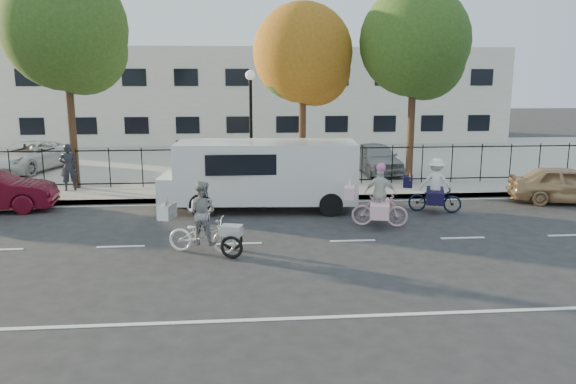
{
  "coord_description": "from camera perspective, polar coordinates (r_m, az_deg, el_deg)",
  "views": [
    {
      "loc": [
        0.06,
        -14.03,
        4.26
      ],
      "look_at": [
        1.39,
        1.2,
        1.1
      ],
      "focal_mm": 35.0,
      "sensor_mm": 36.0,
      "label": 1
    }
  ],
  "objects": [
    {
      "name": "lamppost",
      "position": [
        20.87,
        -3.81,
        8.5
      ],
      "size": [
        0.36,
        0.36,
        4.33
      ],
      "color": "black",
      "rests_on": "sidewalk"
    },
    {
      "name": "ground",
      "position": [
        14.66,
        -5.03,
        -5.26
      ],
      "size": [
        120.0,
        120.0,
        0.0
      ],
      "primitive_type": "plane",
      "color": "#333334"
    },
    {
      "name": "building",
      "position": [
        39.05,
        -5.13,
        9.78
      ],
      "size": [
        34.0,
        10.0,
        6.0
      ],
      "primitive_type": "cube",
      "color": "silver",
      "rests_on": "ground"
    },
    {
      "name": "unicorn_bike",
      "position": [
        16.3,
        9.2,
        -1.13
      ],
      "size": [
        1.89,
        1.36,
        1.87
      ],
      "rotation": [
        0.0,
        0.0,
        1.31
      ],
      "color": "beige",
      "rests_on": "ground"
    },
    {
      "name": "tree_east",
      "position": [
        22.47,
        13.03,
        14.18
      ],
      "size": [
        4.17,
        4.17,
        7.65
      ],
      "color": "#442D1D",
      "rests_on": "ground"
    },
    {
      "name": "lot_car_d",
      "position": [
        24.62,
        8.97,
        3.45
      ],
      "size": [
        1.78,
        3.91,
        1.3
      ],
      "primitive_type": "imported",
      "rotation": [
        0.0,
        0.0,
        0.07
      ],
      "color": "#9B9DA2",
      "rests_on": "parking_lot"
    },
    {
      "name": "zebra_trike",
      "position": [
        13.89,
        -8.71,
        -3.35
      ],
      "size": [
        2.09,
        1.23,
        1.79
      ],
      "rotation": [
        0.0,
        0.0,
        1.29
      ],
      "color": "white",
      "rests_on": "ground"
    },
    {
      "name": "gold_sedan",
      "position": [
        21.35,
        26.47,
        0.67
      ],
      "size": [
        3.99,
        2.36,
        1.27
      ],
      "primitive_type": "imported",
      "rotation": [
        0.0,
        0.0,
        1.33
      ],
      "color": "tan",
      "rests_on": "ground"
    },
    {
      "name": "tree_mid",
      "position": [
        22.41,
        1.86,
        13.46
      ],
      "size": [
        3.87,
        3.87,
        7.09
      ],
      "color": "#442D1D",
      "rests_on": "ground"
    },
    {
      "name": "tree_west",
      "position": [
        22.26,
        -21.31,
        14.69
      ],
      "size": [
        4.46,
        4.46,
        8.18
      ],
      "color": "#442D1D",
      "rests_on": "ground"
    },
    {
      "name": "bull_bike",
      "position": [
        18.44,
        14.65,
        0.12
      ],
      "size": [
        1.91,
        1.35,
        1.72
      ],
      "rotation": [
        0.0,
        0.0,
        1.26
      ],
      "color": "black",
      "rests_on": "ground"
    },
    {
      "name": "street_sign",
      "position": [
        21.11,
        -10.15,
        3.75
      ],
      "size": [
        0.85,
        0.06,
        1.8
      ],
      "color": "black",
      "rests_on": "sidewalk"
    },
    {
      "name": "parking_lot",
      "position": [
        29.33,
        -5.05,
        3.42
      ],
      "size": [
        60.0,
        15.6,
        0.15
      ],
      "primitive_type": "cube",
      "color": "#A8A399",
      "rests_on": "ground"
    },
    {
      "name": "white_van",
      "position": [
        18.1,
        -2.56,
        2.01
      ],
      "size": [
        6.36,
        2.5,
        2.21
      ],
      "rotation": [
        0.0,
        0.0,
        -0.07
      ],
      "color": "white",
      "rests_on": "ground"
    },
    {
      "name": "sidewalk",
      "position": [
        20.56,
        -5.04,
        -0.11
      ],
      "size": [
        60.0,
        2.2,
        0.15
      ],
      "primitive_type": "cube",
      "color": "#A8A399",
      "rests_on": "ground"
    },
    {
      "name": "lot_car_b",
      "position": [
        27.21,
        -24.86,
        3.29
      ],
      "size": [
        3.31,
        5.08,
        1.3
      ],
      "primitive_type": "imported",
      "rotation": [
        0.0,
        0.0,
        -0.27
      ],
      "color": "silver",
      "rests_on": "parking_lot"
    },
    {
      "name": "curb",
      "position": [
        19.54,
        -5.04,
        -0.74
      ],
      "size": [
        60.0,
        0.1,
        0.15
      ],
      "primitive_type": "cube",
      "color": "#A8A399",
      "rests_on": "ground"
    },
    {
      "name": "iron_fence",
      "position": [
        21.5,
        -5.08,
        2.64
      ],
      "size": [
        58.0,
        0.06,
        1.5
      ],
      "primitive_type": null,
      "color": "black",
      "rests_on": "sidewalk"
    },
    {
      "name": "road_markings",
      "position": [
        14.66,
        -5.03,
        -5.24
      ],
      "size": [
        60.0,
        9.52,
        0.01
      ],
      "primitive_type": null,
      "color": "silver",
      "rests_on": "ground"
    },
    {
      "name": "pedestrian",
      "position": [
        21.99,
        -21.39,
        2.37
      ],
      "size": [
        0.71,
        0.55,
        1.72
      ],
      "primitive_type": "imported",
      "rotation": [
        0.0,
        0.0,
        3.37
      ],
      "color": "black",
      "rests_on": "sidewalk"
    }
  ]
}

